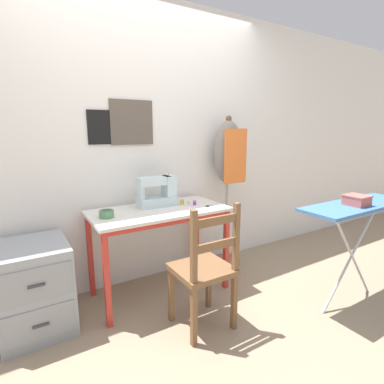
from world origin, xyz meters
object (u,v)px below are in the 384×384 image
object	(u,v)px
thread_spool_near_machine	(182,202)
storage_box	(357,200)
wooden_chair	(205,270)
dress_form	(228,160)
filing_cabinet	(35,287)
scissors	(210,206)
thread_spool_far_edge	(195,203)
sewing_machine	(158,192)
thread_spool_mid_table	(188,203)
ironing_board	(357,210)
fabric_bowl	(107,214)

from	to	relation	value
thread_spool_near_machine	storage_box	bearing A→B (deg)	-46.86
wooden_chair	dress_form	bearing A→B (deg)	44.19
dress_form	filing_cabinet	bearing A→B (deg)	-175.32
scissors	storage_box	bearing A→B (deg)	-47.85
filing_cabinet	dress_form	xyz separation A→B (m)	(1.83, 0.15, 0.80)
scissors	dress_form	bearing A→B (deg)	35.40
thread_spool_far_edge	sewing_machine	bearing A→B (deg)	152.58
thread_spool_far_edge	scissors	bearing A→B (deg)	-45.64
scissors	wooden_chair	bearing A→B (deg)	-128.21
thread_spool_mid_table	thread_spool_far_edge	size ratio (longest dim) A/B	0.90
sewing_machine	ironing_board	bearing A→B (deg)	-41.64
dress_form	storage_box	xyz separation A→B (m)	(0.35, -1.16, -0.23)
scissors	thread_spool_mid_table	distance (m)	0.20
thread_spool_mid_table	dress_form	size ratio (longest dim) A/B	0.02
storage_box	sewing_machine	bearing A→B (deg)	136.34
scissors	wooden_chair	size ratio (longest dim) A/B	0.14
sewing_machine	dress_form	bearing A→B (deg)	3.93
scissors	storage_box	xyz separation A→B (m)	(0.77, -0.85, 0.13)
thread_spool_mid_table	thread_spool_far_edge	xyz separation A→B (m)	(0.04, -0.03, 0.00)
fabric_bowl	filing_cabinet	bearing A→B (deg)	177.16
sewing_machine	scissors	bearing A→B (deg)	-32.99
ironing_board	storage_box	distance (m)	0.11
ironing_board	storage_box	bearing A→B (deg)	-160.78
sewing_machine	dress_form	distance (m)	0.84
fabric_bowl	wooden_chair	world-z (taller)	wooden_chair
filing_cabinet	ironing_board	bearing A→B (deg)	-23.72
ironing_board	storage_box	xyz separation A→B (m)	(-0.06, -0.02, 0.09)
scissors	thread_spool_far_edge	world-z (taller)	thread_spool_far_edge
fabric_bowl	thread_spool_far_edge	size ratio (longest dim) A/B	2.81
fabric_bowl	thread_spool_mid_table	bearing A→B (deg)	0.66
thread_spool_mid_table	storage_box	size ratio (longest dim) A/B	0.22
dress_form	thread_spool_mid_table	bearing A→B (deg)	-163.54
fabric_bowl	ironing_board	world-z (taller)	ironing_board
thread_spool_near_machine	wooden_chair	size ratio (longest dim) A/B	0.05
thread_spool_near_machine	dress_form	xyz separation A→B (m)	(0.61, 0.13, 0.34)
filing_cabinet	storage_box	world-z (taller)	storage_box
thread_spool_far_edge	storage_box	distance (m)	1.30
sewing_machine	ironing_board	size ratio (longest dim) A/B	0.33
sewing_machine	fabric_bowl	xyz separation A→B (m)	(-0.50, -0.12, -0.09)
sewing_machine	ironing_board	world-z (taller)	sewing_machine
wooden_chair	storage_box	world-z (taller)	wooden_chair
dress_form	ironing_board	distance (m)	1.25
thread_spool_mid_table	dress_form	world-z (taller)	dress_form
fabric_bowl	thread_spool_mid_table	size ratio (longest dim) A/B	3.14
dress_form	ironing_board	size ratio (longest dim) A/B	1.46
ironing_board	fabric_bowl	bearing A→B (deg)	150.74
filing_cabinet	storage_box	bearing A→B (deg)	-24.76
filing_cabinet	dress_form	size ratio (longest dim) A/B	0.41
filing_cabinet	ironing_board	world-z (taller)	ironing_board
thread_spool_near_machine	wooden_chair	world-z (taller)	wooden_chair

